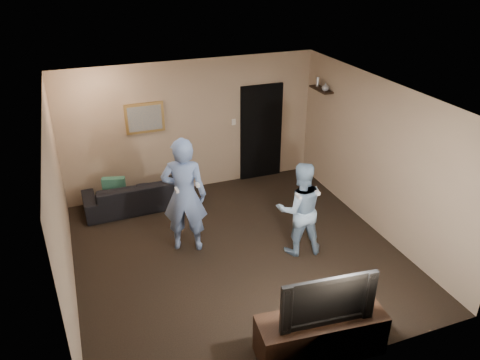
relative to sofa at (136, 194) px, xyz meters
name	(u,v)px	position (x,y,z in m)	size (l,w,h in m)	color
ground	(237,253)	(1.26, -2.05, -0.28)	(5.00, 5.00, 0.00)	black
ceiling	(236,97)	(1.26, -2.05, 2.32)	(5.00, 5.00, 0.04)	silver
wall_back	(192,127)	(1.26, 0.45, 1.02)	(5.00, 0.04, 2.60)	tan
wall_front	(319,282)	(1.26, -4.55, 1.02)	(5.00, 0.04, 2.60)	tan
wall_left	(60,211)	(-1.24, -2.05, 1.02)	(0.04, 5.00, 2.60)	tan
wall_right	(378,157)	(3.76, -2.05, 1.02)	(0.04, 5.00, 2.60)	tan
sofa	(136,194)	(0.00, 0.00, 0.00)	(1.91, 0.74, 0.56)	black
throw_pillow	(114,188)	(-0.38, 0.00, 0.20)	(0.41, 0.13, 0.41)	#1C5442
painting_frame	(145,118)	(0.36, 0.42, 1.32)	(0.72, 0.05, 0.57)	olive
painting_canvas	(145,118)	(0.36, 0.40, 1.32)	(0.62, 0.01, 0.47)	slate
doorway	(261,132)	(2.71, 0.42, 0.72)	(0.90, 0.06, 2.00)	black
light_switch	(234,122)	(2.11, 0.42, 1.02)	(0.08, 0.02, 0.12)	silver
wall_shelf	(321,89)	(3.65, -0.25, 1.71)	(0.20, 0.60, 0.03)	black
shelf_vase	(325,87)	(3.65, -0.40, 1.80)	(0.14, 0.14, 0.15)	#A1A1A5
shelf_figurine	(318,82)	(3.65, -0.10, 1.82)	(0.06, 0.06, 0.18)	silver
tv_console	(320,335)	(1.50, -4.32, -0.03)	(1.56, 0.50, 0.56)	black
television	(324,296)	(1.50, -4.32, 0.58)	(1.15, 0.15, 0.66)	black
wii_player_left	(184,195)	(0.55, -1.60, 0.69)	(0.82, 0.69, 1.93)	#6F8AC0
wii_player_right	(300,209)	(2.20, -2.33, 0.50)	(0.85, 0.72, 1.56)	#8AABC9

